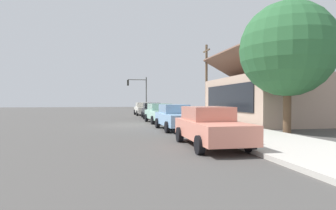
# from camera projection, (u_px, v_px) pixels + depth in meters

# --- Properties ---
(ground_plane) EXTENTS (120.00, 120.00, 0.00)m
(ground_plane) POSITION_uv_depth(u_px,v_px,m) (129.00, 125.00, 20.53)
(ground_plane) COLOR #4C4947
(sidewalk_curb) EXTENTS (60.00, 4.20, 0.16)m
(sidewalk_curb) POSITION_uv_depth(u_px,v_px,m) (201.00, 123.00, 21.64)
(sidewalk_curb) COLOR beige
(sidewalk_curb) RESTS_ON ground
(car_ivory) EXTENTS (4.44, 2.18, 1.59)m
(car_ivory) POSITION_uv_depth(u_px,v_px,m) (143.00, 109.00, 34.98)
(car_ivory) COLOR silver
(car_ivory) RESTS_ON ground
(car_charcoal) EXTENTS (4.63, 2.23, 1.59)m
(car_charcoal) POSITION_uv_depth(u_px,v_px,m) (152.00, 110.00, 28.98)
(car_charcoal) COLOR #2D3035
(car_charcoal) RESTS_ON ground
(car_seafoam) EXTENTS (4.64, 2.28, 1.59)m
(car_seafoam) POSITION_uv_depth(u_px,v_px,m) (160.00, 113.00, 23.01)
(car_seafoam) COLOR #9ED1BC
(car_seafoam) RESTS_ON ground
(car_skyblue) EXTENTS (4.70, 2.08, 1.59)m
(car_skyblue) POSITION_uv_depth(u_px,v_px,m) (175.00, 117.00, 17.40)
(car_skyblue) COLOR #8CB7E0
(car_skyblue) RESTS_ON ground
(car_coral) EXTENTS (4.74, 2.11, 1.59)m
(car_coral) POSITION_uv_depth(u_px,v_px,m) (210.00, 126.00, 11.12)
(car_coral) COLOR #EA8C75
(car_coral) RESTS_ON ground
(storefront_building) EXTENTS (11.47, 8.29, 6.01)m
(storefront_building) POSITION_uv_depth(u_px,v_px,m) (272.00, 98.00, 23.28)
(storefront_building) COLOR tan
(storefront_building) RESTS_ON ground
(shade_tree) EXTENTS (5.31, 5.31, 7.39)m
(shade_tree) POSITION_uv_depth(u_px,v_px,m) (288.00, 49.00, 15.53)
(shade_tree) COLOR brown
(shade_tree) RESTS_ON ground
(traffic_light_main) EXTENTS (0.37, 2.79, 5.20)m
(traffic_light_main) POSITION_uv_depth(u_px,v_px,m) (139.00, 89.00, 39.38)
(traffic_light_main) COLOR #383833
(traffic_light_main) RESTS_ON ground
(utility_pole_wooden) EXTENTS (1.80, 0.24, 7.50)m
(utility_pole_wooden) POSITION_uv_depth(u_px,v_px,m) (206.00, 80.00, 28.09)
(utility_pole_wooden) COLOR brown
(utility_pole_wooden) RESTS_ON ground
(fire_hydrant_red) EXTENTS (0.22, 0.22, 0.71)m
(fire_hydrant_red) POSITION_uv_depth(u_px,v_px,m) (219.00, 127.00, 14.26)
(fire_hydrant_red) COLOR red
(fire_hydrant_red) RESTS_ON sidewalk_curb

